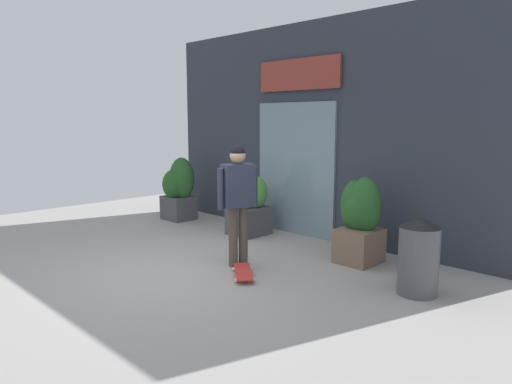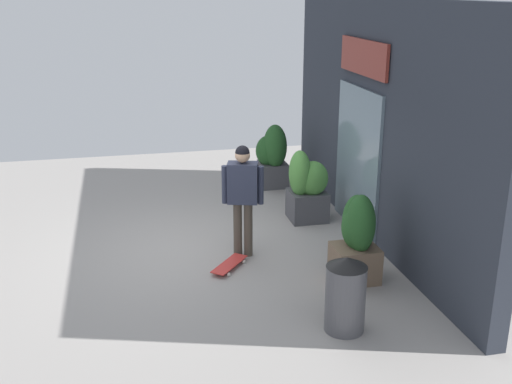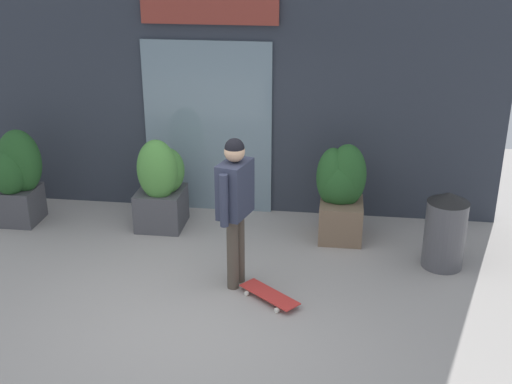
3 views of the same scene
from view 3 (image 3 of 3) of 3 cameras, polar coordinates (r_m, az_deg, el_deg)
ground_plane at (r=7.08m, az=-5.39°, el=-10.08°), size 12.00×12.00×0.00m
building_facade at (r=8.94m, az=-1.95°, el=9.85°), size 7.19×0.31×3.76m
skateboarder at (r=7.02m, az=-1.83°, el=-0.48°), size 0.37×0.60×1.73m
skateboard at (r=7.17m, az=1.17°, el=-8.94°), size 0.71×0.63×0.08m
planter_box_left at (r=8.37m, az=7.36°, el=0.15°), size 0.63×0.61×1.27m
planter_box_right at (r=9.29m, az=-20.19°, el=1.22°), size 0.72×0.63×1.31m
planter_box_mid at (r=8.69m, az=-8.21°, el=0.59°), size 0.62×0.67×1.27m
trash_bin at (r=7.97m, az=16.16°, el=-3.17°), size 0.49×0.49×0.95m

